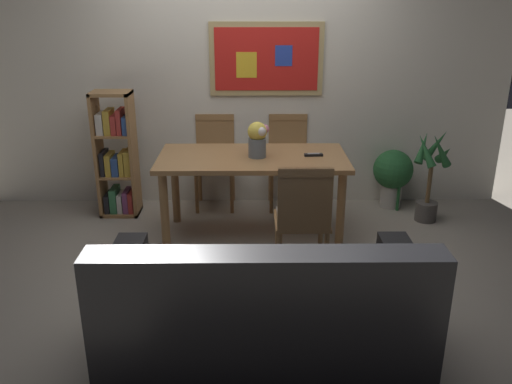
% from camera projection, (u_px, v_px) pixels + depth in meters
% --- Properties ---
extents(ground_plane, '(12.00, 12.00, 0.00)m').
position_uv_depth(ground_plane, '(241.00, 261.00, 4.27)').
color(ground_plane, gray).
extents(wall_back_with_painting, '(5.20, 0.14, 2.60)m').
position_uv_depth(wall_back_with_painting, '(243.00, 73.00, 5.13)').
color(wall_back_with_painting, silver).
rests_on(wall_back_with_painting, ground_plane).
extents(dining_table, '(1.59, 0.80, 0.74)m').
position_uv_depth(dining_table, '(253.00, 167.00, 4.50)').
color(dining_table, '#9E7042').
rests_on(dining_table, ground_plane).
extents(dining_chair_far_left, '(0.40, 0.41, 0.91)m').
position_uv_depth(dining_chair_far_left, '(215.00, 153.00, 5.26)').
color(dining_chair_far_left, '#9E7042').
rests_on(dining_chair_far_left, ground_plane).
extents(dining_chair_far_right, '(0.40, 0.41, 0.91)m').
position_uv_depth(dining_chair_far_right, '(288.00, 153.00, 5.26)').
color(dining_chair_far_right, '#9E7042').
rests_on(dining_chair_far_right, ground_plane).
extents(dining_chair_near_right, '(0.40, 0.41, 0.91)m').
position_uv_depth(dining_chair_near_right, '(303.00, 213.00, 3.83)').
color(dining_chair_near_right, '#9E7042').
rests_on(dining_chair_near_right, ground_plane).
extents(leather_couch, '(1.80, 0.84, 0.84)m').
position_uv_depth(leather_couch, '(263.00, 316.00, 3.00)').
color(leather_couch, black).
rests_on(leather_couch, ground_plane).
extents(bookshelf, '(0.36, 0.28, 1.19)m').
position_uv_depth(bookshelf, '(117.00, 159.00, 5.02)').
color(bookshelf, '#9E7042').
rests_on(bookshelf, ground_plane).
extents(potted_ivy, '(0.39, 0.39, 0.60)m').
position_uv_depth(potted_ivy, '(393.00, 173.00, 5.26)').
color(potted_ivy, '#B2ADA3').
rests_on(potted_ivy, ground_plane).
extents(potted_palm, '(0.35, 0.36, 0.88)m').
position_uv_depth(potted_palm, '(430.00, 178.00, 4.90)').
color(potted_palm, '#4C4742').
rests_on(potted_palm, ground_plane).
extents(flower_vase, '(0.18, 0.18, 0.30)m').
position_uv_depth(flower_vase, '(258.00, 138.00, 4.39)').
color(flower_vase, slate).
rests_on(flower_vase, dining_table).
extents(tv_remote, '(0.16, 0.05, 0.02)m').
position_uv_depth(tv_remote, '(313.00, 155.00, 4.47)').
color(tv_remote, black).
rests_on(tv_remote, dining_table).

